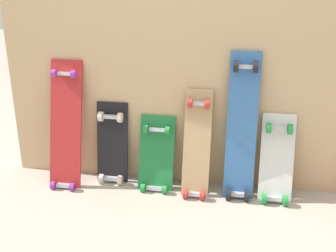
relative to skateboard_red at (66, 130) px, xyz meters
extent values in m
plane|color=#A89E8E|center=(0.68, 0.08, -0.37)|extent=(12.00, 12.00, 0.00)
cube|color=tan|center=(0.68, 0.15, 0.56)|extent=(2.19, 0.04, 1.85)
cube|color=#B22626|center=(0.00, 0.00, 0.00)|extent=(0.21, 0.24, 0.89)
cube|color=#B7B7BF|center=(0.00, -0.11, -0.35)|extent=(0.09, 0.04, 0.03)
cube|color=#B7B7BF|center=(0.00, 0.07, 0.36)|extent=(0.09, 0.04, 0.03)
cylinder|color=purple|center=(-0.07, -0.13, -0.35)|extent=(0.03, 0.05, 0.05)
cylinder|color=purple|center=(0.07, -0.13, -0.35)|extent=(0.03, 0.05, 0.05)
cylinder|color=purple|center=(-0.07, 0.06, 0.36)|extent=(0.03, 0.05, 0.05)
cylinder|color=purple|center=(0.07, 0.06, 0.36)|extent=(0.03, 0.05, 0.05)
cube|color=black|center=(0.29, 0.07, -0.13)|extent=(0.21, 0.10, 0.60)
cube|color=#B7B7BF|center=(0.29, 0.02, -0.34)|extent=(0.09, 0.04, 0.03)
cube|color=#B7B7BF|center=(0.29, 0.08, 0.08)|extent=(0.09, 0.04, 0.03)
cylinder|color=beige|center=(0.22, 0.00, -0.34)|extent=(0.03, 0.06, 0.06)
cylinder|color=beige|center=(0.35, 0.00, -0.34)|extent=(0.03, 0.06, 0.06)
cylinder|color=beige|center=(0.22, 0.06, 0.09)|extent=(0.03, 0.06, 0.06)
cylinder|color=beige|center=(0.35, 0.06, 0.09)|extent=(0.03, 0.06, 0.06)
cube|color=#1E7238|center=(0.60, 0.03, -0.17)|extent=(0.23, 0.18, 0.54)
cube|color=#B7B7BF|center=(0.60, -0.05, -0.35)|extent=(0.10, 0.04, 0.03)
cube|color=#B7B7BF|center=(0.60, 0.07, 0.02)|extent=(0.10, 0.04, 0.03)
cylinder|color=#268C3F|center=(0.53, -0.06, -0.34)|extent=(0.03, 0.05, 0.05)
cylinder|color=#268C3F|center=(0.67, -0.06, -0.34)|extent=(0.03, 0.05, 0.05)
cylinder|color=#268C3F|center=(0.53, 0.05, 0.02)|extent=(0.03, 0.05, 0.05)
cylinder|color=#268C3F|center=(0.67, 0.05, 0.02)|extent=(0.03, 0.05, 0.05)
cube|color=tan|center=(0.86, 0.02, -0.08)|extent=(0.17, 0.22, 0.73)
cube|color=#B7B7BF|center=(0.86, -0.09, -0.35)|extent=(0.08, 0.04, 0.03)
cube|color=#B7B7BF|center=(0.86, 0.07, 0.21)|extent=(0.08, 0.04, 0.03)
cylinder|color=red|center=(0.81, -0.10, -0.34)|extent=(0.03, 0.06, 0.06)
cylinder|color=red|center=(0.91, -0.10, -0.34)|extent=(0.03, 0.06, 0.06)
cylinder|color=red|center=(0.81, 0.05, 0.21)|extent=(0.03, 0.06, 0.06)
cylinder|color=red|center=(0.91, 0.05, 0.21)|extent=(0.03, 0.06, 0.06)
cube|color=#386BAD|center=(1.13, 0.04, 0.05)|extent=(0.19, 0.18, 0.97)
cube|color=#B7B7BF|center=(1.13, -0.06, -0.34)|extent=(0.08, 0.04, 0.03)
cube|color=#B7B7BF|center=(1.13, 0.08, 0.45)|extent=(0.08, 0.04, 0.03)
cylinder|color=black|center=(1.08, -0.07, -0.34)|extent=(0.03, 0.07, 0.07)
cylinder|color=black|center=(1.19, -0.07, -0.34)|extent=(0.03, 0.07, 0.07)
cylinder|color=black|center=(1.08, 0.06, 0.45)|extent=(0.03, 0.07, 0.07)
cylinder|color=black|center=(1.19, 0.06, 0.45)|extent=(0.03, 0.07, 0.07)
cube|color=silver|center=(1.36, 0.02, -0.14)|extent=(0.21, 0.20, 0.59)
cube|color=#B7B7BF|center=(1.36, -0.07, -0.34)|extent=(0.09, 0.04, 0.03)
cube|color=#B7B7BF|center=(1.36, 0.07, 0.08)|extent=(0.09, 0.04, 0.03)
cylinder|color=#268C3F|center=(1.30, -0.08, -0.34)|extent=(0.03, 0.06, 0.06)
cylinder|color=#268C3F|center=(1.42, -0.08, -0.34)|extent=(0.03, 0.06, 0.06)
cylinder|color=#268C3F|center=(1.30, 0.05, 0.08)|extent=(0.03, 0.06, 0.06)
cylinder|color=#268C3F|center=(1.42, 0.05, 0.08)|extent=(0.03, 0.06, 0.06)
camera|label=1|loc=(1.10, -2.47, 1.05)|focal=46.16mm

